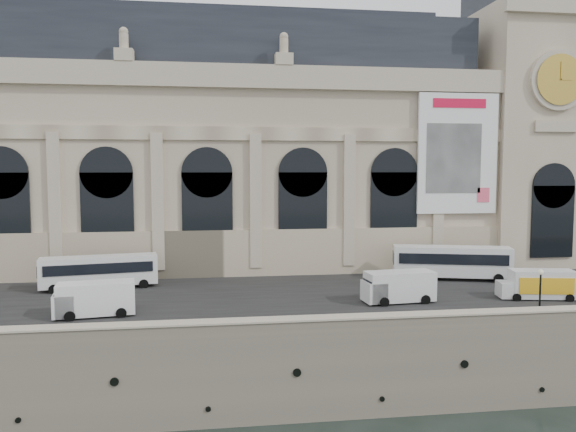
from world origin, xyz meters
name	(u,v)px	position (x,y,z in m)	size (l,w,h in m)	color
ground	(268,425)	(0.00, 0.00, 0.00)	(260.00, 260.00, 0.00)	black
quay	(240,280)	(0.00, 35.00, 3.00)	(160.00, 70.00, 6.00)	gray
street	(252,293)	(0.00, 14.00, 6.03)	(160.00, 24.00, 0.06)	#2D2D2D
parapet	(267,328)	(0.00, 0.60, 6.62)	(160.00, 1.40, 1.21)	gray
museum	(190,149)	(-5.98, 30.86, 19.72)	(69.00, 18.70, 29.10)	beige
clock_pavilion	(521,119)	(34.00, 27.93, 23.42)	(13.00, 14.72, 36.70)	beige
bus_left	(99,271)	(-14.19, 17.83, 7.76)	(10.87, 3.98, 3.14)	silver
bus_right	(451,261)	(20.66, 17.29, 7.94)	(11.94, 5.46, 3.46)	silver
van_b	(91,299)	(-12.88, 7.53, 7.36)	(6.23, 3.10, 2.66)	white
van_c	(395,287)	(11.79, 8.60, 7.37)	(6.21, 2.93, 2.68)	silver
box_truck	(538,285)	(24.54, 8.18, 7.30)	(6.66, 3.21, 2.58)	silver
lamp_right	(540,294)	(20.96, 2.17, 7.89)	(0.39, 0.39, 3.81)	black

